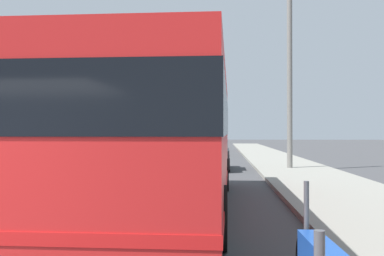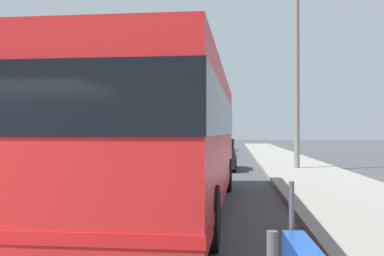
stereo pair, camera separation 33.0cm
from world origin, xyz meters
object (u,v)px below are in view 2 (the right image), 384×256
(car_ahead_same_lane, at_px, (215,147))
(utility_pole, at_px, (297,79))
(coach_bus, at_px, (170,133))
(car_far_distant, at_px, (217,155))
(car_behind_bus, at_px, (185,143))
(car_oncoming, at_px, (221,143))

(car_ahead_same_lane, distance_m, utility_pole, 14.85)
(coach_bus, height_order, car_far_distant, coach_bus)
(car_far_distant, relative_size, car_behind_bus, 0.97)
(coach_bus, bearing_deg, car_ahead_same_lane, 1.23)
(car_ahead_same_lane, relative_size, car_behind_bus, 1.05)
(coach_bus, xyz_separation_m, car_oncoming, (34.08, -0.05, -1.05))
(car_ahead_same_lane, relative_size, utility_pole, 0.51)
(coach_bus, bearing_deg, car_oncoming, 0.92)
(car_far_distant, height_order, utility_pole, utility_pole)
(car_ahead_same_lane, height_order, car_behind_bus, car_behind_bus)
(car_oncoming, height_order, car_behind_bus, car_oncoming)
(car_oncoming, distance_m, car_behind_bus, 3.71)
(car_behind_bus, distance_m, utility_pole, 25.21)
(coach_bus, distance_m, car_behind_bus, 35.03)
(car_far_distant, relative_size, car_oncoming, 0.95)
(utility_pole, bearing_deg, car_oncoming, 10.64)
(coach_bus, height_order, car_behind_bus, coach_bus)
(coach_bus, relative_size, car_far_distant, 2.69)
(coach_bus, xyz_separation_m, car_far_distant, (11.55, -0.60, -1.07))
(car_far_distant, xyz_separation_m, car_oncoming, (22.52, 0.55, 0.02))
(car_oncoming, bearing_deg, coach_bus, -177.36)
(car_far_distant, bearing_deg, car_oncoming, 1.87)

